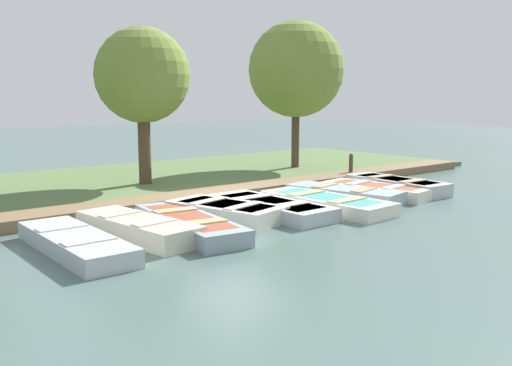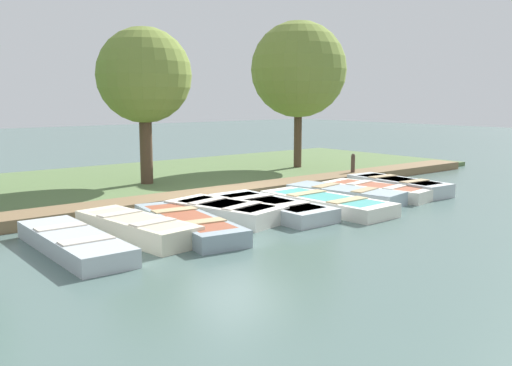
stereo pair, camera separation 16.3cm
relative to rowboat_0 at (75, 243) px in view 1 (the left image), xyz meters
The scene contains 15 objects.
ground_plane 4.99m from the rowboat_0, 107.05° to the left, with size 80.00×80.00×0.00m, color #4C6660.
shore_bank 8.03m from the rowboat_0, 143.60° to the left, with size 8.00×24.00×0.15m.
dock_walkway 5.42m from the rowboat_0, 118.49° to the left, with size 1.03×21.78×0.26m.
rowboat_0 is the anchor object (origin of this frame).
rowboat_1 1.33m from the rowboat_0, 98.02° to the left, with size 3.05×1.28×0.42m.
rowboat_2 2.35m from the rowboat_0, 89.58° to the left, with size 3.61×1.51×0.35m.
rowboat_3 3.65m from the rowboat_0, 96.87° to the left, with size 2.83×1.78×0.39m.
rowboat_4 4.77m from the rowboat_0, 92.91° to the left, with size 3.33×1.22×0.34m.
rowboat_5 6.16m from the rowboat_0, 87.98° to the left, with size 3.46×1.36×0.34m.
rowboat_6 7.35m from the rowboat_0, 92.10° to the left, with size 3.19×1.59×0.37m.
rowboat_7 8.58m from the rowboat_0, 91.35° to the left, with size 3.07×1.53×0.34m.
rowboat_8 9.64m from the rowboat_0, 91.80° to the left, with size 3.11×1.20×0.40m.
mooring_post_far 10.67m from the rowboat_0, 104.27° to the left, with size 0.13×0.13×0.87m.
park_tree_left 7.59m from the rowboat_0, 140.95° to the left, with size 2.75×2.75×4.69m.
park_tree_center 12.34m from the rowboat_0, 117.30° to the left, with size 3.41×3.41×5.36m.
Camera 1 is at (10.95, -8.55, 2.71)m, focal length 40.00 mm.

